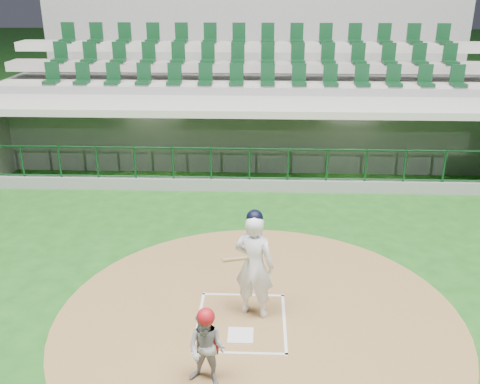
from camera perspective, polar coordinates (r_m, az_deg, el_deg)
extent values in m
plane|color=#174B15|center=(9.87, 0.22, -12.71)|extent=(120.00, 120.00, 0.00)
cylinder|color=brown|center=(9.70, 2.00, -13.38)|extent=(7.20, 7.20, 0.01)
cube|color=silver|center=(9.29, 0.06, -15.04)|extent=(0.43, 0.43, 0.02)
cube|color=white|center=(9.66, -4.42, -13.50)|extent=(0.05, 1.80, 0.01)
cube|color=white|center=(9.62, 4.75, -13.69)|extent=(0.05, 1.80, 0.01)
cube|color=white|center=(10.32, 0.33, -10.91)|extent=(1.55, 0.05, 0.01)
cube|color=silver|center=(8.93, -0.05, -16.79)|extent=(1.55, 0.05, 0.01)
cube|color=slate|center=(16.80, 1.11, 0.32)|extent=(15.00, 3.00, 0.10)
cube|color=gray|center=(17.87, 1.25, 6.38)|extent=(15.00, 0.20, 2.70)
cube|color=#B2AD9E|center=(17.69, 1.24, 7.05)|extent=(13.50, 0.04, 0.90)
cube|color=slate|center=(18.09, -23.43, 4.75)|extent=(0.20, 3.00, 2.70)
cube|color=#A7A497|center=(15.73, 1.16, 9.69)|extent=(15.40, 3.50, 0.20)
cube|color=gray|center=(15.10, 1.01, 0.64)|extent=(15.00, 0.15, 0.40)
cube|color=black|center=(14.61, 1.05, 6.42)|extent=(15.00, 0.01, 0.95)
cube|color=brown|center=(17.68, 1.18, 2.39)|extent=(12.75, 0.40, 0.45)
cube|color=white|center=(16.33, -9.55, 9.38)|extent=(1.30, 0.35, 0.04)
cube|color=white|center=(16.23, 11.96, 9.13)|extent=(1.30, 0.35, 0.04)
imported|color=#A21115|center=(17.80, -14.57, 4.20)|extent=(1.30, 0.88, 1.86)
imported|color=#AB1216|center=(17.48, -4.96, 4.53)|extent=(1.17, 0.68, 1.87)
imported|color=#AA1512|center=(17.35, 3.94, 3.90)|extent=(0.80, 0.55, 1.57)
imported|color=#A11115|center=(17.59, 15.35, 3.78)|extent=(1.74, 1.06, 1.79)
cube|color=gray|center=(19.40, 1.34, 8.52)|extent=(17.00, 6.50, 2.50)
cube|color=#AEA89D|center=(17.69, 1.29, 11.04)|extent=(16.60, 0.95, 0.30)
cube|color=gray|center=(18.54, 1.36, 13.25)|extent=(16.60, 0.95, 0.30)
cube|color=#A9A599|center=(19.41, 1.42, 15.27)|extent=(16.60, 0.95, 0.30)
cube|color=gray|center=(22.45, 1.52, 13.90)|extent=(17.00, 0.25, 5.05)
imported|color=white|center=(9.31, 1.52, -7.87)|extent=(0.82, 0.67, 1.94)
sphere|color=black|center=(8.90, 1.57, -2.76)|extent=(0.28, 0.28, 0.28)
cylinder|color=#9D7E47|center=(8.97, -0.10, -7.14)|extent=(0.58, 0.79, 0.39)
imported|color=#96969C|center=(8.06, -3.57, -16.36)|extent=(0.69, 0.60, 1.20)
sphere|color=#A91219|center=(7.73, -3.67, -13.15)|extent=(0.26, 0.26, 0.26)
cube|color=maroon|center=(8.18, -3.47, -15.68)|extent=(0.32, 0.10, 0.35)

